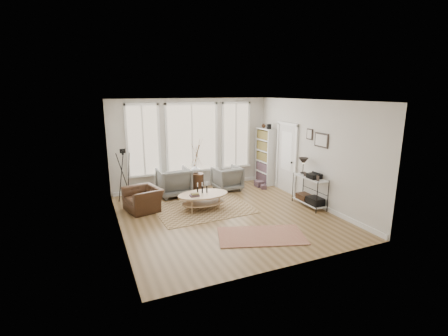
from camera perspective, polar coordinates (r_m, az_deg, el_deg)
name	(u,v)px	position (r m, az deg, el deg)	size (l,w,h in m)	color
room	(227,161)	(8.06, 0.44, 1.27)	(5.50, 5.54, 2.90)	olive
bay_window	(192,139)	(10.50, -5.61, 5.06)	(4.14, 0.12, 2.24)	tan
door	(287,157)	(10.31, 10.95, 1.98)	(0.09, 1.06, 2.22)	silver
bookcase	(265,156)	(11.16, 7.25, 2.11)	(0.31, 0.85, 2.06)	white
low_shelf	(310,188)	(9.22, 14.83, -3.50)	(0.38, 1.08, 1.30)	white
wall_art	(318,139)	(9.07, 16.23, 4.99)	(0.04, 0.88, 0.44)	black
rug_main	(203,208)	(8.90, -3.69, -7.10)	(2.51, 1.88, 0.01)	brown
rug_runner	(261,235)	(7.35, 6.56, -11.70)	(1.88, 1.05, 0.01)	brown
coffee_table	(203,197)	(8.76, -3.74, -5.14)	(1.38, 0.88, 0.63)	tan
armchair_left	(174,182)	(9.97, -8.82, -2.41)	(0.92, 0.95, 0.86)	slate
armchair_right	(227,178)	(10.44, 0.54, -1.81)	(0.81, 0.84, 0.76)	slate
side_table	(197,167)	(10.16, -4.75, 0.16)	(0.40, 0.40, 1.67)	#3B2213
vase	(195,169)	(10.25, -5.03, -0.13)	(0.26, 0.26, 0.27)	silver
accent_chair	(143,199)	(8.95, -14.04, -5.33)	(0.83, 0.95, 0.61)	#3B2213
tripod_camera	(125,178)	(9.63, -17.09, -1.69)	(0.54, 0.54, 1.55)	black
book_stack_near	(259,184)	(10.92, 6.18, -2.76)	(0.23, 0.30, 0.19)	brown
book_stack_far	(264,187)	(10.68, 6.96, -3.30)	(0.17, 0.22, 0.14)	brown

